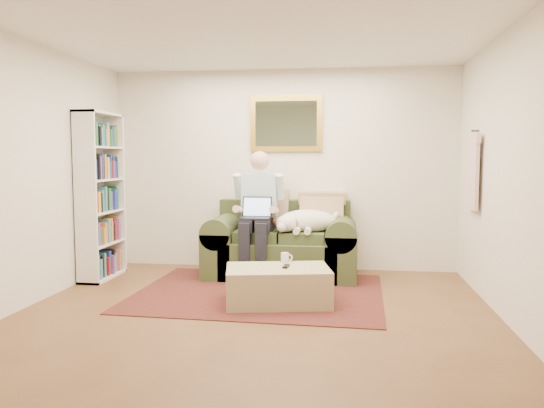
% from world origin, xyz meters
% --- Properties ---
extents(room_shell, '(4.51, 5.00, 2.61)m').
position_xyz_m(room_shell, '(0.00, 0.35, 1.30)').
color(room_shell, brown).
rests_on(room_shell, ground).
extents(rug, '(2.68, 2.17, 0.01)m').
position_xyz_m(rug, '(-0.08, 1.14, 0.01)').
color(rug, '#331F14').
rests_on(rug, room_shell).
extents(sofa, '(1.83, 0.93, 1.10)m').
position_xyz_m(sofa, '(0.05, 2.00, 0.32)').
color(sofa, '#424F29').
rests_on(sofa, room_shell).
extents(seated_man, '(0.60, 0.86, 1.54)m').
position_xyz_m(seated_man, '(-0.22, 1.84, 0.77)').
color(seated_man, '#8CBBD8').
rests_on(seated_man, sofa).
extents(laptop, '(0.36, 0.28, 0.26)m').
position_xyz_m(laptop, '(-0.22, 1.77, 0.81)').
color(laptop, black).
rests_on(laptop, seated_man).
extents(sleeping_dog, '(0.75, 0.47, 0.28)m').
position_xyz_m(sleeping_dog, '(0.38, 1.91, 0.70)').
color(sleeping_dog, white).
rests_on(sleeping_dog, sofa).
extents(ottoman, '(1.13, 0.84, 0.37)m').
position_xyz_m(ottoman, '(0.17, 0.73, 0.19)').
color(ottoman, tan).
rests_on(ottoman, room_shell).
extents(coffee_mug, '(0.08, 0.08, 0.10)m').
position_xyz_m(coffee_mug, '(0.21, 1.01, 0.42)').
color(coffee_mug, white).
rests_on(coffee_mug, ottoman).
extents(tv_remote, '(0.06, 0.15, 0.02)m').
position_xyz_m(tv_remote, '(0.25, 0.76, 0.38)').
color(tv_remote, black).
rests_on(tv_remote, ottoman).
extents(bookshelf, '(0.28, 0.80, 2.00)m').
position_xyz_m(bookshelf, '(-2.10, 1.60, 1.00)').
color(bookshelf, white).
rests_on(bookshelf, room_shell).
extents(wall_mirror, '(0.94, 0.04, 0.72)m').
position_xyz_m(wall_mirror, '(0.05, 2.47, 1.90)').
color(wall_mirror, gold).
rests_on(wall_mirror, room_shell).
extents(hanging_shirt, '(0.06, 0.52, 0.90)m').
position_xyz_m(hanging_shirt, '(2.19, 1.60, 1.35)').
color(hanging_shirt, beige).
rests_on(hanging_shirt, room_shell).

